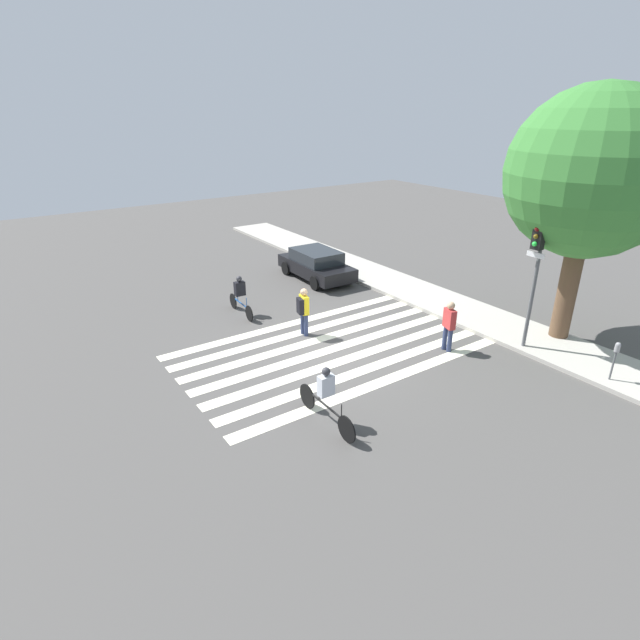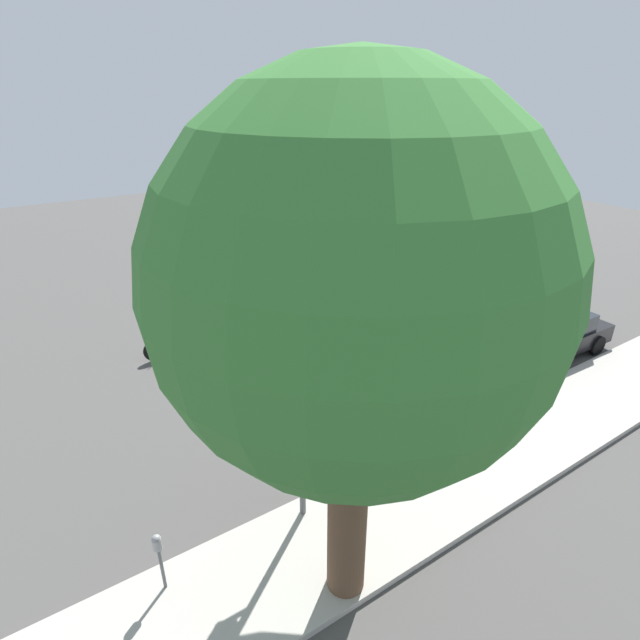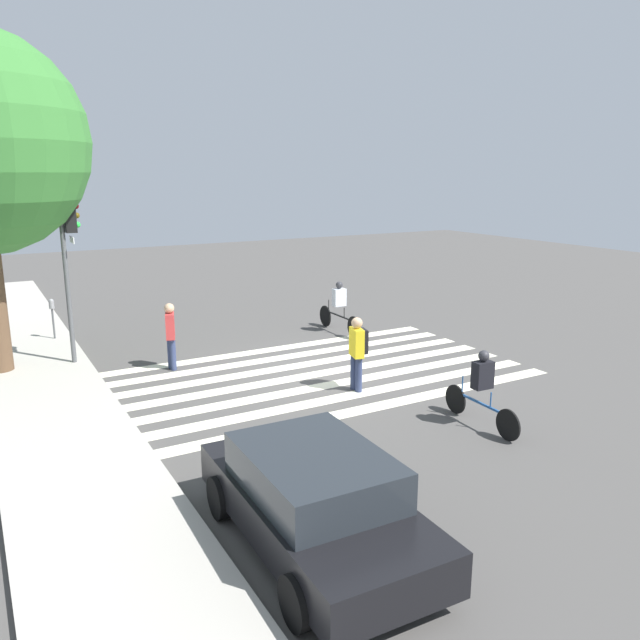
{
  "view_description": "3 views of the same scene",
  "coord_description": "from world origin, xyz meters",
  "px_view_note": "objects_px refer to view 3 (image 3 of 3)",
  "views": [
    {
      "loc": [
        12.17,
        -8.8,
        7.57
      ],
      "look_at": [
        -0.3,
        -0.21,
        1.03
      ],
      "focal_mm": 28.0,
      "sensor_mm": 36.0,
      "label": 1
    },
    {
      "loc": [
        7.38,
        11.73,
        7.87
      ],
      "look_at": [
        -0.49,
        -0.39,
        1.04
      ],
      "focal_mm": 28.0,
      "sensor_mm": 36.0,
      "label": 2
    },
    {
      "loc": [
        -13.09,
        7.49,
        4.96
      ],
      "look_at": [
        -0.19,
        0.16,
        1.45
      ],
      "focal_mm": 35.0,
      "sensor_mm": 36.0,
      "label": 3
    }
  ],
  "objects_px": {
    "parking_meter": "(52,310)",
    "car_parked_far_curb": "(314,498)",
    "traffic_light": "(69,246)",
    "pedestrian_child_with_backpack": "(358,348)",
    "pedestrian_adult_blue_shirt": "(171,332)",
    "cyclist_mid_street": "(339,306)",
    "cyclist_far_lane": "(482,385)"
  },
  "relations": [
    {
      "from": "cyclist_mid_street",
      "to": "car_parked_far_curb",
      "type": "relative_size",
      "value": 0.59
    },
    {
      "from": "pedestrian_child_with_backpack",
      "to": "car_parked_far_curb",
      "type": "relative_size",
      "value": 0.41
    },
    {
      "from": "pedestrian_child_with_backpack",
      "to": "car_parked_far_curb",
      "type": "xyz_separation_m",
      "value": [
        -4.98,
        3.92,
        -0.31
      ]
    },
    {
      "from": "traffic_light",
      "to": "pedestrian_adult_blue_shirt",
      "type": "relative_size",
      "value": 2.61
    },
    {
      "from": "traffic_light",
      "to": "car_parked_far_curb",
      "type": "relative_size",
      "value": 1.07
    },
    {
      "from": "traffic_light",
      "to": "pedestrian_adult_blue_shirt",
      "type": "bearing_deg",
      "value": -124.63
    },
    {
      "from": "pedestrian_adult_blue_shirt",
      "to": "cyclist_far_lane",
      "type": "distance_m",
      "value": 7.98
    },
    {
      "from": "parking_meter",
      "to": "pedestrian_adult_blue_shirt",
      "type": "relative_size",
      "value": 0.77
    },
    {
      "from": "traffic_light",
      "to": "pedestrian_adult_blue_shirt",
      "type": "height_order",
      "value": "traffic_light"
    },
    {
      "from": "pedestrian_adult_blue_shirt",
      "to": "car_parked_far_curb",
      "type": "relative_size",
      "value": 0.41
    },
    {
      "from": "traffic_light",
      "to": "pedestrian_child_with_backpack",
      "type": "bearing_deg",
      "value": -133.94
    },
    {
      "from": "traffic_light",
      "to": "pedestrian_child_with_backpack",
      "type": "relative_size",
      "value": 2.59
    },
    {
      "from": "car_parked_far_curb",
      "to": "cyclist_mid_street",
      "type": "bearing_deg",
      "value": -31.34
    },
    {
      "from": "parking_meter",
      "to": "car_parked_far_curb",
      "type": "height_order",
      "value": "car_parked_far_curb"
    },
    {
      "from": "cyclist_mid_street",
      "to": "pedestrian_child_with_backpack",
      "type": "bearing_deg",
      "value": 154.15
    },
    {
      "from": "traffic_light",
      "to": "cyclist_mid_street",
      "type": "xyz_separation_m",
      "value": [
        -0.28,
        -7.8,
        -2.31
      ]
    },
    {
      "from": "parking_meter",
      "to": "cyclist_mid_street",
      "type": "relative_size",
      "value": 0.54
    },
    {
      "from": "parking_meter",
      "to": "car_parked_far_curb",
      "type": "bearing_deg",
      "value": -172.63
    },
    {
      "from": "parking_meter",
      "to": "pedestrian_child_with_backpack",
      "type": "relative_size",
      "value": 0.77
    },
    {
      "from": "traffic_light",
      "to": "cyclist_far_lane",
      "type": "distance_m",
      "value": 10.57
    },
    {
      "from": "pedestrian_adult_blue_shirt",
      "to": "cyclist_far_lane",
      "type": "xyz_separation_m",
      "value": [
        -6.73,
        -4.27,
        -0.12
      ]
    },
    {
      "from": "traffic_light",
      "to": "car_parked_far_curb",
      "type": "xyz_separation_m",
      "value": [
        -10.12,
        -1.42,
        -2.47
      ]
    },
    {
      "from": "traffic_light",
      "to": "pedestrian_child_with_backpack",
      "type": "distance_m",
      "value": 7.72
    },
    {
      "from": "parking_meter",
      "to": "car_parked_far_curb",
      "type": "relative_size",
      "value": 0.32
    },
    {
      "from": "cyclist_far_lane",
      "to": "car_parked_far_curb",
      "type": "height_order",
      "value": "cyclist_far_lane"
    },
    {
      "from": "cyclist_far_lane",
      "to": "pedestrian_adult_blue_shirt",
      "type": "bearing_deg",
      "value": 35.06
    },
    {
      "from": "pedestrian_adult_blue_shirt",
      "to": "cyclist_mid_street",
      "type": "xyz_separation_m",
      "value": [
        1.13,
        -5.75,
        -0.11
      ]
    },
    {
      "from": "cyclist_mid_street",
      "to": "car_parked_far_curb",
      "type": "height_order",
      "value": "cyclist_mid_street"
    },
    {
      "from": "pedestrian_adult_blue_shirt",
      "to": "car_parked_far_curb",
      "type": "bearing_deg",
      "value": 13.14
    },
    {
      "from": "traffic_light",
      "to": "cyclist_far_lane",
      "type": "xyz_separation_m",
      "value": [
        -8.15,
        -6.32,
        -2.32
      ]
    },
    {
      "from": "pedestrian_child_with_backpack",
      "to": "cyclist_far_lane",
      "type": "relative_size",
      "value": 0.81
    },
    {
      "from": "parking_meter",
      "to": "pedestrian_child_with_backpack",
      "type": "bearing_deg",
      "value": -144.89
    }
  ]
}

